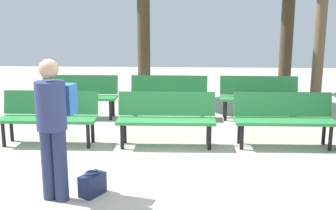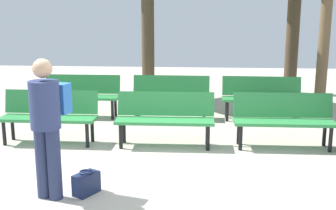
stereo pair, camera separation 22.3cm
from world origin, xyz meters
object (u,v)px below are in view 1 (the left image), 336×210
bench_r1_c0 (79,93)px  handbag (92,184)px  visitor_with_backpack (54,121)px  bench_r1_c2 (259,95)px  bench_r0_c0 (49,114)px  bench_r1_c1 (169,94)px  bench_r0_c1 (166,116)px  bench_r0_c2 (284,116)px

bench_r1_c0 → handbag: 4.05m
visitor_with_backpack → handbag: (0.39, 0.10, -0.80)m
bench_r1_c2 → handbag: 4.71m
bench_r1_c2 → bench_r0_c0: bearing=-152.4°
bench_r1_c0 → bench_r1_c1: bearing=1.0°
handbag → bench_r1_c1: bearing=79.3°
bench_r1_c0 → visitor_with_backpack: size_ratio=0.97×
bench_r1_c2 → visitor_with_backpack: 5.02m
bench_r1_c0 → handbag: bearing=-73.6°
bench_r0_c1 → bench_r1_c1: bearing=90.3°
bench_r0_c0 → visitor_with_backpack: (0.78, -2.12, 0.43)m
bench_r0_c2 → visitor_with_backpack: visitor_with_backpack is taller
bench_r0_c1 → bench_r1_c1: same height
bench_r0_c2 → bench_r1_c0: same height
bench_r1_c0 → handbag: bench_r1_c0 is taller
handbag → visitor_with_backpack: bearing=-165.1°
bench_r0_c2 → handbag: (-2.70, -2.07, -0.37)m
bench_r0_c0 → bench_r0_c2: size_ratio=1.00×
bench_r1_c0 → bench_r0_c1: bearing=-44.1°
bench_r0_c0 → handbag: size_ratio=4.36×
bench_r0_c1 → bench_r1_c2: (1.82, 1.90, 0.00)m
bench_r1_c0 → visitor_with_backpack: 4.06m
bench_r0_c1 → bench_r1_c1: size_ratio=1.00×
bench_r0_c1 → bench_r1_c1: (-0.04, 1.90, 0.00)m
bench_r1_c1 → visitor_with_backpack: visitor_with_backpack is taller
bench_r0_c0 → bench_r0_c1: bearing=-0.3°
bench_r0_c1 → handbag: (-0.78, -2.00, -0.37)m
bench_r1_c0 → visitor_with_backpack: visitor_with_backpack is taller
bench_r0_c0 → bench_r1_c0: same height
bench_r0_c1 → handbag: bearing=-112.3°
bench_r0_c0 → bench_r1_c2: size_ratio=1.00×
visitor_with_backpack → handbag: 0.90m
bench_r0_c1 → bench_r1_c0: 2.68m
bench_r0_c1 → visitor_with_backpack: 2.45m
visitor_with_backpack → handbag: bearing=-150.6°
bench_r0_c0 → visitor_with_backpack: visitor_with_backpack is taller
bench_r1_c0 → handbag: (1.15, -3.86, -0.37)m
bench_r0_c0 → bench_r1_c0: bearing=89.3°
bench_r1_c1 → handbag: (-0.74, -3.90, -0.37)m
bench_r1_c0 → visitor_with_backpack: (0.76, -3.97, 0.43)m
bench_r1_c1 → bench_r1_c2: (1.87, -0.00, 0.00)m
bench_r0_c1 → bench_r1_c2: size_ratio=1.00×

